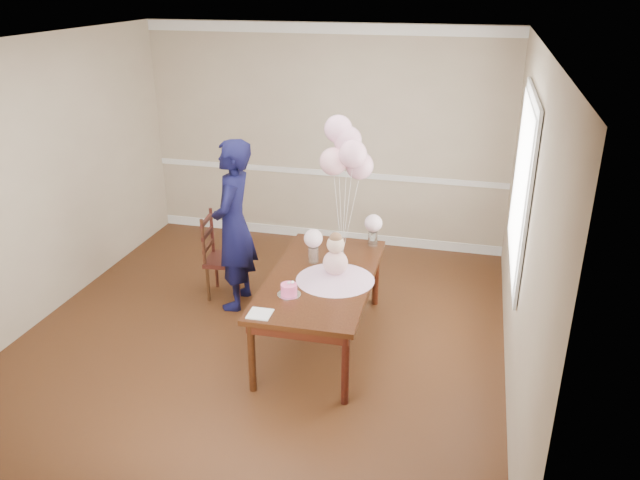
% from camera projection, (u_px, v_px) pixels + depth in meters
% --- Properties ---
extents(floor, '(4.50, 5.00, 0.00)m').
position_uv_depth(floor, '(262.00, 336.00, 5.98)').
color(floor, '#361C0D').
rests_on(floor, ground).
extents(ceiling, '(4.50, 5.00, 0.02)m').
position_uv_depth(ceiling, '(250.00, 43.00, 4.93)').
color(ceiling, silver).
rests_on(ceiling, wall_back).
extents(wall_back, '(4.50, 0.02, 2.70)m').
position_uv_depth(wall_back, '(325.00, 137.00, 7.68)').
color(wall_back, tan).
rests_on(wall_back, floor).
extents(wall_front, '(4.50, 0.02, 2.70)m').
position_uv_depth(wall_front, '(94.00, 361.00, 3.22)').
color(wall_front, tan).
rests_on(wall_front, floor).
extents(wall_left, '(0.02, 5.00, 2.70)m').
position_uv_depth(wall_left, '(35.00, 184.00, 5.97)').
color(wall_left, tan).
rests_on(wall_left, floor).
extents(wall_right, '(0.02, 5.00, 2.70)m').
position_uv_depth(wall_right, '(525.00, 227.00, 4.94)').
color(wall_right, tan).
rests_on(wall_right, floor).
extents(chair_rail_trim, '(4.50, 0.02, 0.07)m').
position_uv_depth(chair_rail_trim, '(325.00, 173.00, 7.85)').
color(chair_rail_trim, white).
rests_on(chair_rail_trim, wall_back).
extents(crown_molding, '(4.50, 0.02, 0.12)m').
position_uv_depth(crown_molding, '(325.00, 28.00, 7.17)').
color(crown_molding, white).
rests_on(crown_molding, wall_back).
extents(baseboard_trim, '(4.50, 0.02, 0.12)m').
position_uv_depth(baseboard_trim, '(325.00, 234.00, 8.18)').
color(baseboard_trim, white).
rests_on(baseboard_trim, floor).
extents(window_frame, '(0.02, 1.66, 1.56)m').
position_uv_depth(window_frame, '(522.00, 184.00, 5.32)').
color(window_frame, silver).
rests_on(window_frame, wall_right).
extents(window_blinds, '(0.01, 1.50, 1.40)m').
position_uv_depth(window_blinds, '(520.00, 184.00, 5.32)').
color(window_blinds, silver).
rests_on(window_blinds, wall_right).
extents(dining_table_top, '(0.97, 1.87, 0.05)m').
position_uv_depth(dining_table_top, '(321.00, 278.00, 5.63)').
color(dining_table_top, black).
rests_on(dining_table_top, table_leg_fl).
extents(table_apron, '(0.87, 1.78, 0.09)m').
position_uv_depth(table_apron, '(321.00, 285.00, 5.66)').
color(table_apron, black).
rests_on(table_apron, table_leg_fl).
extents(table_leg_fl, '(0.07, 0.07, 0.65)m').
position_uv_depth(table_leg_fl, '(252.00, 357.00, 5.08)').
color(table_leg_fl, black).
rests_on(table_leg_fl, floor).
extents(table_leg_fr, '(0.07, 0.07, 0.65)m').
position_uv_depth(table_leg_fr, '(345.00, 369.00, 4.92)').
color(table_leg_fr, black).
rests_on(table_leg_fr, floor).
extents(table_leg_bl, '(0.07, 0.07, 0.65)m').
position_uv_depth(table_leg_bl, '(303.00, 269.00, 6.61)').
color(table_leg_bl, black).
rests_on(table_leg_bl, floor).
extents(table_leg_br, '(0.07, 0.07, 0.65)m').
position_uv_depth(table_leg_br, '(376.00, 276.00, 6.45)').
color(table_leg_br, black).
rests_on(table_leg_br, floor).
extents(baby_skirt, '(0.72, 0.72, 0.09)m').
position_uv_depth(baby_skirt, '(335.00, 275.00, 5.53)').
color(baby_skirt, '#DCA2C7').
rests_on(baby_skirt, dining_table_top).
extents(baby_torso, '(0.22, 0.22, 0.22)m').
position_uv_depth(baby_torso, '(335.00, 263.00, 5.49)').
color(baby_torso, pink).
rests_on(baby_torso, baby_skirt).
extents(baby_head, '(0.16, 0.16, 0.16)m').
position_uv_depth(baby_head, '(336.00, 244.00, 5.42)').
color(baby_head, beige).
rests_on(baby_head, baby_torso).
extents(baby_hair, '(0.11, 0.11, 0.11)m').
position_uv_depth(baby_hair, '(336.00, 239.00, 5.40)').
color(baby_hair, brown).
rests_on(baby_hair, baby_head).
extents(cake_platter, '(0.21, 0.21, 0.01)m').
position_uv_depth(cake_platter, '(289.00, 294.00, 5.28)').
color(cake_platter, silver).
rests_on(cake_platter, dining_table_top).
extents(birthday_cake, '(0.14, 0.14, 0.09)m').
position_uv_depth(birthday_cake, '(289.00, 289.00, 5.26)').
color(birthday_cake, '#FF5095').
rests_on(birthday_cake, cake_platter).
extents(cake_flower_a, '(0.03, 0.03, 0.03)m').
position_uv_depth(cake_flower_a, '(289.00, 283.00, 5.24)').
color(cake_flower_a, silver).
rests_on(cake_flower_a, birthday_cake).
extents(cake_flower_b, '(0.03, 0.03, 0.03)m').
position_uv_depth(cake_flower_b, '(293.00, 282.00, 5.25)').
color(cake_flower_b, white).
rests_on(cake_flower_b, birthday_cake).
extents(rose_vase_near, '(0.09, 0.09, 0.15)m').
position_uv_depth(rose_vase_near, '(313.00, 255.00, 5.87)').
color(rose_vase_near, white).
rests_on(rose_vase_near, dining_table_top).
extents(roses_near, '(0.18, 0.18, 0.18)m').
position_uv_depth(roses_near, '(313.00, 238.00, 5.80)').
color(roses_near, silver).
rests_on(roses_near, rose_vase_near).
extents(rose_vase_far, '(0.09, 0.09, 0.15)m').
position_uv_depth(rose_vase_far, '(373.00, 239.00, 6.22)').
color(rose_vase_far, white).
rests_on(rose_vase_far, dining_table_top).
extents(roses_far, '(0.18, 0.18, 0.18)m').
position_uv_depth(roses_far, '(373.00, 223.00, 6.16)').
color(roses_far, '#F6CFDB').
rests_on(roses_far, rose_vase_far).
extents(napkin, '(0.19, 0.19, 0.01)m').
position_uv_depth(napkin, '(260.00, 314.00, 4.98)').
color(napkin, white).
rests_on(napkin, dining_table_top).
extents(balloon_weight, '(0.04, 0.04, 0.02)m').
position_uv_depth(balloon_weight, '(342.00, 253.00, 6.05)').
color(balloon_weight, silver).
rests_on(balloon_weight, dining_table_top).
extents(balloon_a, '(0.26, 0.26, 0.26)m').
position_uv_depth(balloon_a, '(334.00, 161.00, 5.72)').
color(balloon_a, '#FFB4C2').
rests_on(balloon_a, balloon_ribbon_a).
extents(balloon_b, '(0.26, 0.26, 0.26)m').
position_uv_depth(balloon_b, '(353.00, 154.00, 5.60)').
color(balloon_b, '#F7AFC8').
rests_on(balloon_b, balloon_ribbon_b).
extents(balloon_c, '(0.26, 0.26, 0.26)m').
position_uv_depth(balloon_c, '(348.00, 140.00, 5.70)').
color(balloon_c, '#E9A5C2').
rests_on(balloon_c, balloon_ribbon_c).
extents(balloon_d, '(0.26, 0.26, 0.26)m').
position_uv_depth(balloon_d, '(338.00, 129.00, 5.70)').
color(balloon_d, '#FFB4D7').
rests_on(balloon_d, balloon_ribbon_d).
extents(balloon_e, '(0.26, 0.26, 0.26)m').
position_uv_depth(balloon_e, '(360.00, 166.00, 5.75)').
color(balloon_e, '#E3A0B6').
rests_on(balloon_e, balloon_ribbon_e).
extents(balloon_ribbon_a, '(0.08, 0.01, 0.77)m').
position_uv_depth(balloon_ribbon_a, '(338.00, 216.00, 5.91)').
color(balloon_ribbon_a, silver).
rests_on(balloon_ribbon_a, balloon_weight).
extents(balloon_ribbon_b, '(0.10, 0.05, 0.86)m').
position_uv_depth(balloon_ribbon_b, '(347.00, 213.00, 5.85)').
color(balloon_ribbon_b, white).
rests_on(balloon_ribbon_b, balloon_weight).
extents(balloon_ribbon_c, '(0.02, 0.09, 0.96)m').
position_uv_depth(balloon_ribbon_c, '(345.00, 205.00, 5.91)').
color(balloon_ribbon_c, white).
rests_on(balloon_ribbon_c, balloon_weight).
extents(balloon_ribbon_d, '(0.08, 0.09, 1.05)m').
position_uv_depth(balloon_ribbon_d, '(340.00, 200.00, 5.91)').
color(balloon_ribbon_d, white).
rests_on(balloon_ribbon_d, balloon_weight).
extents(balloon_ribbon_e, '(0.13, 0.07, 0.72)m').
position_uv_depth(balloon_ribbon_e, '(350.00, 217.00, 5.93)').
color(balloon_ribbon_e, white).
rests_on(balloon_ribbon_e, balloon_weight).
extents(dining_chair_seat, '(0.45, 0.45, 0.05)m').
position_uv_depth(dining_chair_seat, '(226.00, 260.00, 6.61)').
color(dining_chair_seat, '#35120E').
rests_on(dining_chair_seat, chair_leg_fl).
extents(chair_leg_fl, '(0.04, 0.04, 0.39)m').
position_uv_depth(chair_leg_fl, '(208.00, 284.00, 6.57)').
color(chair_leg_fl, '#341C0E').
rests_on(chair_leg_fl, floor).
extents(chair_leg_fr, '(0.04, 0.04, 0.39)m').
position_uv_depth(chair_leg_fr, '(238.00, 286.00, 6.53)').
color(chair_leg_fr, '#36150E').
rests_on(chair_leg_fr, floor).
extents(chair_leg_bl, '(0.04, 0.04, 0.39)m').
position_uv_depth(chair_leg_bl, '(216.00, 271.00, 6.87)').
color(chair_leg_bl, '#37150F').
rests_on(chair_leg_bl, floor).
extents(chair_leg_br, '(0.04, 0.04, 0.39)m').
position_uv_depth(chair_leg_br, '(245.00, 272.00, 6.83)').
color(chair_leg_br, '#3E1C11').
rests_on(chair_leg_br, floor).
extents(chair_back_post_l, '(0.04, 0.04, 0.51)m').
position_uv_depth(chair_back_post_l, '(203.00, 242.00, 6.38)').
color(chair_back_post_l, '#3A1B10').
rests_on(chair_back_post_l, dining_chair_seat).
extents(chair_back_post_r, '(0.04, 0.04, 0.51)m').
position_uv_depth(chair_back_post_r, '(212.00, 231.00, 6.68)').
color(chair_back_post_r, '#38130F').
rests_on(chair_back_post_r, dining_chair_seat).
extents(chair_slat_low, '(0.07, 0.36, 0.05)m').
position_uv_depth(chair_slat_low, '(208.00, 246.00, 6.57)').
color(chair_slat_low, '#3A180F').
rests_on(chair_slat_low, dining_chair_seat).
extents(chair_slat_mid, '(0.07, 0.36, 0.05)m').
position_uv_depth(chair_slat_mid, '(207.00, 233.00, 6.52)').
color(chair_slat_mid, black).
rests_on(chair_slat_mid, dining_chair_seat).
extents(chair_slat_top, '(0.07, 0.36, 0.05)m').
position_uv_depth(chair_slat_top, '(206.00, 220.00, 6.46)').
color(chair_slat_top, '#38130F').
rests_on(chair_slat_top, dining_chair_seat).
extents(woman, '(0.48, 0.68, 1.76)m').
position_uv_depth(woman, '(234.00, 225.00, 6.25)').
color(woman, black).
rests_on(woman, floor).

